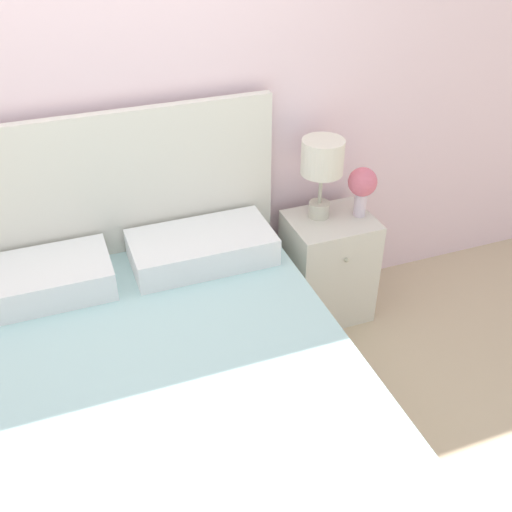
{
  "coord_description": "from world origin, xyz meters",
  "views": [
    {
      "loc": [
        -0.21,
        -2.59,
        2.21
      ],
      "look_at": [
        0.55,
        -0.55,
        0.73
      ],
      "focal_mm": 42.0,
      "sensor_mm": 36.0,
      "label": 1
    }
  ],
  "objects_px": {
    "nightstand": "(328,267)",
    "table_lamp": "(322,163)",
    "flower_vase": "(363,185)",
    "bed": "(161,418)"
  },
  "relations": [
    {
      "from": "table_lamp",
      "to": "flower_vase",
      "type": "bearing_deg",
      "value": -17.01
    },
    {
      "from": "nightstand",
      "to": "flower_vase",
      "type": "height_order",
      "value": "flower_vase"
    },
    {
      "from": "nightstand",
      "to": "flower_vase",
      "type": "relative_size",
      "value": 2.26
    },
    {
      "from": "bed",
      "to": "nightstand",
      "type": "relative_size",
      "value": 3.28
    },
    {
      "from": "bed",
      "to": "nightstand",
      "type": "bearing_deg",
      "value": 33.06
    },
    {
      "from": "table_lamp",
      "to": "flower_vase",
      "type": "distance_m",
      "value": 0.25
    },
    {
      "from": "flower_vase",
      "to": "table_lamp",
      "type": "bearing_deg",
      "value": 162.99
    },
    {
      "from": "nightstand",
      "to": "table_lamp",
      "type": "distance_m",
      "value": 0.62
    },
    {
      "from": "bed",
      "to": "table_lamp",
      "type": "xyz_separation_m",
      "value": [
        1.05,
        0.77,
        0.61
      ]
    },
    {
      "from": "table_lamp",
      "to": "flower_vase",
      "type": "relative_size",
      "value": 1.59
    }
  ]
}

